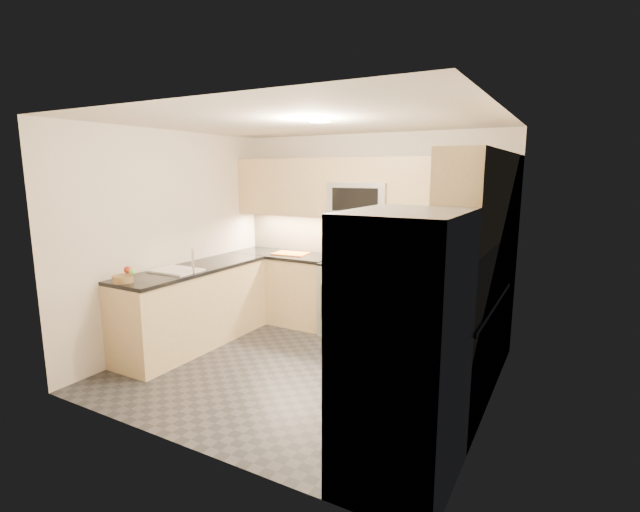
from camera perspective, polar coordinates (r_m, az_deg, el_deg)
The scene contains 36 objects.
floor at distance 4.96m, azimuth -2.03°, elevation -13.84°, with size 3.60×3.20×0.00m, color black.
ceiling at distance 4.55m, azimuth -2.24°, elevation 16.26°, with size 3.60×3.20×0.02m, color beige.
wall_back at distance 6.00m, azimuth 5.84°, elevation 2.82°, with size 3.60×0.02×2.50m, color beige.
wall_front at distance 3.36m, azimuth -16.49°, elevation -3.55°, with size 3.60×0.02×2.50m, color beige.
wall_left at distance 5.73m, azimuth -17.73°, elevation 2.02°, with size 0.02×3.20×2.50m, color beige.
wall_right at distance 3.98m, azimuth 20.62°, elevation -1.65°, with size 0.02×3.20×2.50m, color beige.
base_cab_back_left at distance 6.40m, azimuth -4.38°, elevation -3.97°, with size 1.42×0.60×0.90m, color tan.
base_cab_back_right at distance 5.55m, azimuth 14.88°, elevation -6.58°, with size 1.42×0.60×0.90m, color tan.
base_cab_right at distance 4.40m, azimuth 16.32°, elevation -11.17°, with size 0.60×1.70×0.90m, color tan.
base_cab_peninsula at distance 5.68m, azimuth -15.20°, elevation -6.18°, with size 0.60×2.00×0.90m, color tan.
countertop_back_left at distance 6.30m, azimuth -4.44°, elevation 0.17°, with size 1.42×0.63×0.04m, color black.
countertop_back_right at distance 5.43m, azimuth 15.11°, elevation -1.82°, with size 1.42×0.63×0.04m, color black.
countertop_right at distance 4.25m, azimuth 16.64°, elevation -5.25°, with size 0.63×1.70×0.04m, color black.
countertop_peninsula at distance 5.57m, azimuth -15.42°, elevation -1.54°, with size 0.63×2.00×0.04m, color black.
upper_cab_back at distance 5.79m, azimuth 5.25°, elevation 8.27°, with size 3.60×0.35×0.75m, color tan.
upper_cab_right at distance 4.21m, azimuth 19.33°, elevation 6.96°, with size 0.35×1.95×0.75m, color tan.
backsplash_back at distance 6.00m, azimuth 5.81°, elevation 2.29°, with size 3.60×0.01×0.51m, color tan.
backsplash_right at distance 4.43m, azimuth 21.41°, elevation -1.26°, with size 0.01×2.30×0.51m, color tan.
gas_range at distance 5.87m, azimuth 4.43°, elevation -5.27°, with size 0.76×0.65×0.91m, color #A1A5A9.
range_cooktop at distance 5.76m, azimuth 4.49°, elevation -0.85°, with size 0.76×0.65×0.03m, color black.
oven_door_glass at distance 5.58m, azimuth 3.00°, elevation -6.12°, with size 0.62×0.02×0.45m, color black.
oven_handle at distance 5.49m, azimuth 2.93°, elevation -3.47°, with size 0.02×0.02×0.60m, color #B2B5BA.
microwave at distance 5.77m, azimuth 5.13°, elevation 7.02°, with size 0.76×0.40×0.40m, color #ABADB4.
microwave_door at distance 5.59m, azimuth 4.26°, elevation 6.93°, with size 0.60×0.01×0.28m, color black.
refrigerator at distance 3.07m, azimuth 10.21°, elevation -11.42°, with size 0.70×0.90×1.80m, color #9C9FA3.
fridge_handle_left at distance 3.03m, azimuth 2.37°, elevation -10.55°, with size 0.02×0.02×1.20m, color #B2B5BA.
fridge_handle_right at distance 3.34m, azimuth 5.20°, elevation -8.59°, with size 0.02×0.02×1.20m, color #B2B5BA.
sink_basin at distance 5.41m, azimuth -17.26°, elevation -2.42°, with size 0.52×0.38×0.16m, color white.
faucet at distance 5.18m, azimuth -15.39°, elevation -0.60°, with size 0.03×0.03×0.28m, color silver.
utensil_bowl at distance 5.20m, azimuth 19.02°, elevation -1.38°, with size 0.30×0.30×0.17m, color #77C454.
cutting_board at distance 6.24m, azimuth -3.61°, elevation 0.32°, with size 0.45×0.31×0.01m, color orange.
fruit_basket at distance 5.03m, azimuth -23.11°, elevation -2.61°, with size 0.20×0.20×0.07m, color olive.
fruit_apple at distance 5.06m, azimuth -22.59°, elevation -1.59°, with size 0.08×0.08×0.08m, color #9D2711.
fruit_pear at distance 4.94m, azimuth -22.08°, elevation -1.82°, with size 0.07×0.07×0.07m, color #71C253.
dish_towel_check at distance 5.56m, azimuth 1.95°, elevation -5.10°, with size 0.16×0.01×0.30m, color silver.
dish_towel_blue at distance 5.45m, azimuth 4.41°, elevation -5.45°, with size 0.17×0.01×0.33m, color #364294.
Camera 1 is at (2.35, -3.86, 2.03)m, focal length 26.00 mm.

